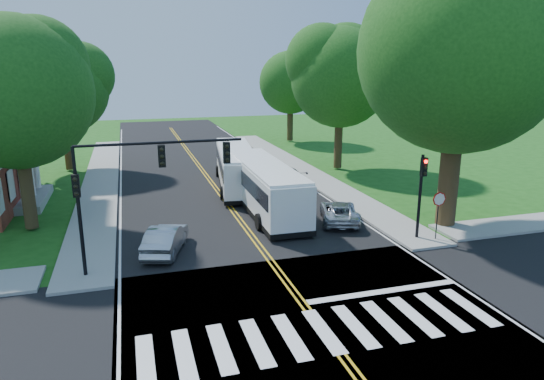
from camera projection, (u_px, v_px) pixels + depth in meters
name	position (u px, v px, depth m)	size (l,w,h in m)	color
ground	(318.00, 324.00, 17.27)	(140.00, 140.00, 0.00)	#194D13
road	(222.00, 196.00, 33.95)	(14.00, 96.00, 0.01)	black
cross_road	(318.00, 324.00, 17.26)	(60.00, 12.00, 0.01)	black
center_line	(212.00, 183.00, 37.65)	(0.36, 70.00, 0.01)	gold
edge_line_w	(121.00, 189.00, 35.76)	(0.12, 70.00, 0.01)	silver
edge_line_e	(295.00, 177.00, 39.54)	(0.12, 70.00, 0.01)	silver
crosswalk	(323.00, 331.00, 16.80)	(12.60, 3.00, 0.01)	silver
stop_bar	(383.00, 291.00, 19.72)	(6.60, 0.40, 0.01)	silver
sidewalk_nw	(101.00, 181.00, 38.11)	(2.60, 40.00, 0.15)	gray
sidewalk_ne	(299.00, 168.00, 42.72)	(2.60, 40.00, 0.15)	gray
tree_ne_big	(461.00, 51.00, 25.31)	(10.80, 10.80, 14.91)	#372516
tree_west_near	(14.00, 93.00, 25.15)	(8.00, 8.00, 11.40)	#372516
tree_west_far	(62.00, 89.00, 40.25)	(7.60, 7.60, 10.67)	#372516
tree_east_mid	(341.00, 78.00, 40.72)	(8.40, 8.40, 11.93)	#372516
tree_east_far	(290.00, 83.00, 56.08)	(7.20, 7.20, 10.34)	#372516
signal_nw	(135.00, 176.00, 20.49)	(7.15, 0.46, 5.66)	black
signal_ne	(421.00, 185.00, 24.76)	(0.30, 0.46, 4.40)	black
stop_sign	(439.00, 204.00, 24.79)	(0.76, 0.08, 2.53)	black
bus_lead	(265.00, 186.00, 30.26)	(2.96, 11.67, 3.01)	white
bus_follow	(236.00, 166.00, 36.20)	(4.00, 11.51, 2.92)	white
hatchback	(165.00, 239.00, 23.67)	(1.45, 4.15, 1.37)	#AAADB1
suv	(339.00, 212.00, 28.27)	(2.02, 4.38, 1.22)	#B8BAC0
dark_sedan	(283.00, 176.00, 37.03)	(1.96, 4.81, 1.40)	black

